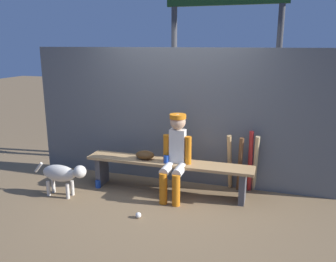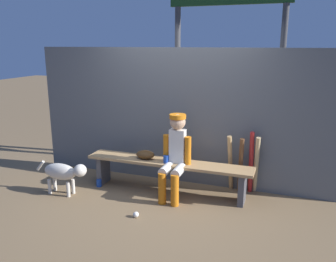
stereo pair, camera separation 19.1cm
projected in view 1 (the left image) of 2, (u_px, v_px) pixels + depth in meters
The scene contains 14 objects.
ground_plane at pixel (168, 192), 5.13m from camera, with size 30.00×30.00×0.00m, color brown.
chainlink_fence at pixel (177, 117), 5.32m from camera, with size 4.76×0.03×2.08m, color #595E63.
dugout_bench at pixel (168, 168), 5.04m from camera, with size 2.45×0.36×0.48m.
player_seated at pixel (175, 153), 4.82m from camera, with size 0.41×0.55×1.18m.
baseball_glove at pixel (145, 155), 5.10m from camera, with size 0.28×0.20×0.12m, color #593819.
bat_wood_tan at pixel (230, 162), 5.11m from camera, with size 0.06×0.06×0.88m, color tan.
bat_wood_dark at pixel (240, 164), 5.05m from camera, with size 0.06×0.06×0.84m, color brown.
bat_aluminum_red at pixel (250, 161), 5.04m from camera, with size 0.06×0.06×0.93m, color #B22323.
bat_wood_natural at pixel (255, 164), 5.04m from camera, with size 0.06×0.06×0.88m, color tan.
baseball at pixel (138, 215), 4.36m from camera, with size 0.07×0.07×0.07m, color white.
cup_on_ground at pixel (98, 184), 5.28m from camera, with size 0.08×0.08×0.11m, color #1E47AD.
cup_on_bench at pixel (166, 159), 4.92m from camera, with size 0.08×0.08×0.11m, color #1E47AD.
scoreboard at pixel (230, 9), 5.66m from camera, with size 2.27×0.27×3.78m.
dog at pixel (63, 174), 4.92m from camera, with size 0.84×0.20×0.49m.
Camera 1 is at (1.43, -4.53, 2.13)m, focal length 37.14 mm.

